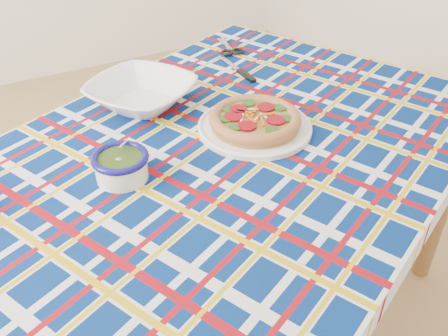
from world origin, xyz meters
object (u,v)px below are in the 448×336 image
main_focaccia_plate (255,120)px  pesto_bowl (121,164)px  dining_table (210,184)px  serving_bowl (142,93)px

main_focaccia_plate → pesto_bowl: 0.40m
dining_table → main_focaccia_plate: bearing=-3.9°
main_focaccia_plate → serving_bowl: size_ratio=1.09×
dining_table → pesto_bowl: 0.26m
dining_table → main_focaccia_plate: main_focaccia_plate is taller
main_focaccia_plate → pesto_bowl: pesto_bowl is taller
dining_table → serving_bowl: size_ratio=6.49×
serving_bowl → main_focaccia_plate: bearing=-52.9°
main_focaccia_plate → serving_bowl: (-0.22, 0.29, 0.01)m
pesto_bowl → dining_table: bearing=-7.4°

